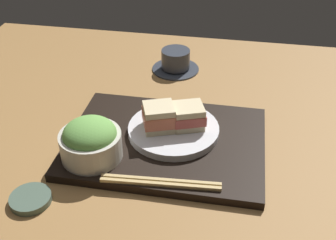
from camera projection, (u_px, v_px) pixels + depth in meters
ground_plane at (186, 135)px, 96.95cm from camera, size 140.00×100.00×3.00cm
serving_tray at (166, 142)px, 90.74cm from camera, size 41.10×30.46×1.82cm
sandwich_plate at (174, 130)px, 91.52cm from camera, size 19.45×19.45×1.59cm
sandwich_near at (159, 117)px, 89.13cm from camera, size 8.16×7.85×5.52cm
sandwich_far at (188, 116)px, 89.98cm from camera, size 8.20×7.78×4.97cm
salad_bowl at (90, 140)px, 83.41cm from camera, size 12.21×12.21×8.29cm
chopsticks_pair at (160, 182)px, 78.86cm from camera, size 22.53×3.31×0.70cm
coffee_cup at (176, 61)px, 117.76cm from camera, size 12.96×12.96×5.87cm
small_sauce_dish at (31, 199)px, 77.49cm from camera, size 7.53×7.53×1.31cm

